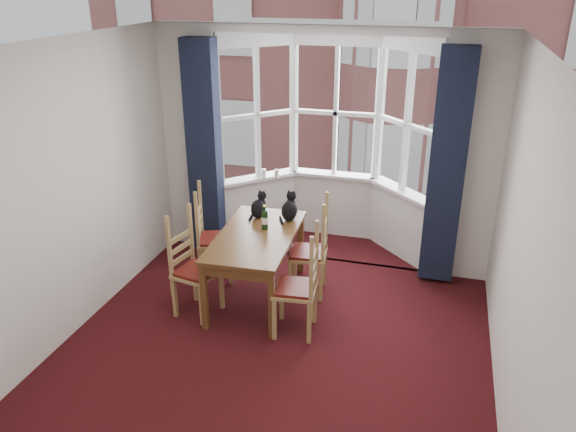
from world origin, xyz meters
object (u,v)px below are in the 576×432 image
at_px(chair_left_near, 190,271).
at_px(dining_table, 256,242).
at_px(wine_bottle, 265,219).
at_px(candle_short, 277,174).
at_px(chair_right_far, 316,254).
at_px(cat_left, 259,207).
at_px(candle_tall, 264,173).
at_px(cat_right, 290,209).
at_px(chair_left_far, 208,240).
at_px(chair_right_near, 304,290).

bearing_deg(chair_left_near, dining_table, 35.71).
distance_m(wine_bottle, candle_short, 1.39).
relative_size(chair_right_far, wine_bottle, 3.36).
distance_m(cat_left, candle_short, 1.07).
bearing_deg(chair_right_far, candle_short, 123.75).
relative_size(chair_left_near, candle_tall, 8.39).
height_order(chair_left_near, candle_short, candle_short).
relative_size(chair_right_far, candle_tall, 8.39).
bearing_deg(candle_tall, wine_bottle, -71.51).
bearing_deg(candle_tall, dining_table, -75.04).
bearing_deg(cat_left, cat_right, 3.10).
bearing_deg(chair_left_far, wine_bottle, -10.73).
bearing_deg(chair_left_near, wine_bottle, 42.32).
distance_m(cat_right, candle_tall, 1.19).
height_order(chair_left_far, chair_right_far, same).
bearing_deg(dining_table, chair_left_far, 156.77).
distance_m(dining_table, chair_right_far, 0.69).
height_order(wine_bottle, candle_short, wine_bottle).
bearing_deg(chair_left_near, candle_short, 79.63).
distance_m(dining_table, cat_right, 0.57).
bearing_deg(chair_left_far, dining_table, -23.23).
xyz_separation_m(chair_right_near, candle_tall, (-1.05, 1.97, 0.45)).
bearing_deg(wine_bottle, candle_tall, 108.49).
distance_m(chair_left_far, cat_right, 1.03).
xyz_separation_m(chair_left_far, cat_left, (0.57, 0.16, 0.42)).
distance_m(chair_left_near, wine_bottle, 0.96).
distance_m(dining_table, wine_bottle, 0.27).
height_order(chair_left_far, wine_bottle, wine_bottle).
bearing_deg(candle_short, chair_left_far, -110.49).
height_order(dining_table, chair_left_far, chair_left_far).
height_order(dining_table, candle_short, candle_short).
relative_size(cat_left, candle_short, 2.87).
height_order(dining_table, chair_right_near, chair_right_near).
bearing_deg(dining_table, candle_tall, 104.96).
bearing_deg(candle_tall, chair_left_far, -103.76).
relative_size(chair_left_far, chair_right_near, 1.00).
bearing_deg(dining_table, cat_left, 104.78).
bearing_deg(chair_left_far, chair_left_near, -81.97).
height_order(dining_table, cat_left, cat_left).
bearing_deg(chair_left_far, candle_tall, 76.24).
height_order(dining_table, candle_tall, candle_tall).
distance_m(chair_left_near, candle_tall, 1.98).
height_order(chair_left_far, chair_right_near, same).
bearing_deg(chair_right_near, chair_right_far, 94.81).
xyz_separation_m(cat_right, wine_bottle, (-0.19, -0.32, -0.01)).
bearing_deg(cat_left, dining_table, -75.22).
xyz_separation_m(chair_right_near, wine_bottle, (-0.60, 0.64, 0.42)).
bearing_deg(chair_right_far, dining_table, -153.51).
relative_size(chair_left_near, candle_short, 8.42).
distance_m(chair_left_near, chair_right_far, 1.38).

